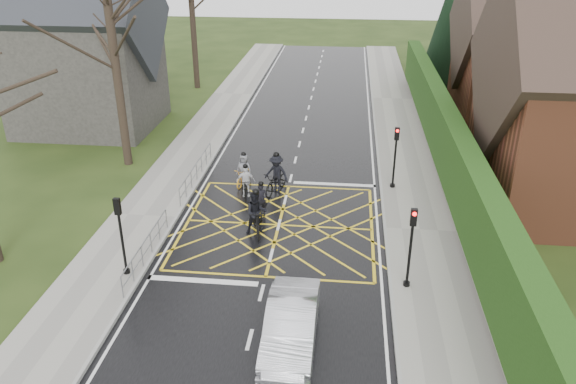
% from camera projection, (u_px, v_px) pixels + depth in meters
% --- Properties ---
extents(ground, '(120.00, 120.00, 0.00)m').
position_uv_depth(ground, '(279.00, 225.00, 24.31)').
color(ground, black).
rests_on(ground, ground).
extents(road, '(9.00, 80.00, 0.01)m').
position_uv_depth(road, '(279.00, 225.00, 24.31)').
color(road, black).
rests_on(road, ground).
extents(sidewalk_right, '(3.00, 80.00, 0.15)m').
position_uv_depth(sidewalk_right, '(420.00, 231.00, 23.69)').
color(sidewalk_right, gray).
rests_on(sidewalk_right, ground).
extents(sidewalk_left, '(3.00, 80.00, 0.15)m').
position_uv_depth(sidewalk_left, '(145.00, 217.00, 24.86)').
color(sidewalk_left, gray).
rests_on(sidewalk_left, ground).
extents(stone_wall, '(0.50, 38.00, 0.70)m').
position_uv_depth(stone_wall, '(443.00, 171.00, 28.79)').
color(stone_wall, slate).
rests_on(stone_wall, ground).
extents(hedge, '(0.90, 38.00, 2.80)m').
position_uv_depth(hedge, '(447.00, 139.00, 28.04)').
color(hedge, '#18370F').
rests_on(hedge, stone_wall).
extents(house_far, '(9.80, 8.80, 10.30)m').
position_uv_depth(house_far, '(532.00, 49.00, 37.16)').
color(house_far, brown).
rests_on(house_far, ground).
extents(conifer, '(4.60, 4.60, 10.00)m').
position_uv_depth(conifer, '(453.00, 20.00, 44.46)').
color(conifer, black).
rests_on(conifer, ground).
extents(church, '(8.80, 7.80, 11.00)m').
position_uv_depth(church, '(83.00, 49.00, 34.28)').
color(church, '#2D2B28').
rests_on(church, ground).
extents(tree_near, '(9.24, 9.24, 11.44)m').
position_uv_depth(tree_near, '(109.00, 13.00, 27.17)').
color(tree_near, black).
rests_on(tree_near, ground).
extents(railing_south, '(0.05, 5.04, 1.03)m').
position_uv_depth(railing_south, '(146.00, 245.00, 21.28)').
color(railing_south, slate).
rests_on(railing_south, ground).
extents(railing_north, '(0.05, 6.04, 1.03)m').
position_uv_depth(railing_north, '(196.00, 168.00, 28.02)').
color(railing_north, slate).
rests_on(railing_north, ground).
extents(traffic_light_ne, '(0.24, 0.31, 3.21)m').
position_uv_depth(traffic_light_ne, '(395.00, 158.00, 26.87)').
color(traffic_light_ne, black).
rests_on(traffic_light_ne, ground).
extents(traffic_light_se, '(0.24, 0.31, 3.21)m').
position_uv_depth(traffic_light_se, '(410.00, 249.00, 19.32)').
color(traffic_light_se, black).
rests_on(traffic_light_se, ground).
extents(traffic_light_sw, '(0.24, 0.31, 3.21)m').
position_uv_depth(traffic_light_sw, '(122.00, 237.00, 20.06)').
color(traffic_light_sw, black).
rests_on(traffic_light_sw, ground).
extents(cyclist_rear, '(0.90, 1.78, 1.66)m').
position_uv_depth(cyclist_rear, '(261.00, 205.00, 24.88)').
color(cyclist_rear, black).
rests_on(cyclist_rear, ground).
extents(cyclist_back, '(1.12, 2.13, 2.05)m').
position_uv_depth(cyclist_back, '(256.00, 217.00, 23.34)').
color(cyclist_back, black).
rests_on(cyclist_back, ground).
extents(cyclist_mid, '(1.42, 2.26, 2.07)m').
position_uv_depth(cyclist_mid, '(276.00, 178.00, 27.02)').
color(cyclist_mid, black).
rests_on(cyclist_mid, ground).
extents(cyclist_front, '(0.93, 1.69, 1.66)m').
position_uv_depth(cyclist_front, '(246.00, 185.00, 26.64)').
color(cyclist_front, black).
rests_on(cyclist_front, ground).
extents(cyclist_lead, '(0.94, 1.84, 1.71)m').
position_uv_depth(cyclist_lead, '(244.00, 173.00, 27.90)').
color(cyclist_lead, orange).
rests_on(cyclist_lead, ground).
extents(car, '(1.53, 4.38, 1.44)m').
position_uv_depth(car, '(291.00, 325.00, 17.11)').
color(car, silver).
rests_on(car, ground).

